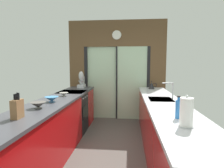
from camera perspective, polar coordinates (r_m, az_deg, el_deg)
name	(u,v)px	position (r m, az deg, el deg)	size (l,w,h in m)	color
ground_plane	(110,147)	(3.60, -0.62, -19.01)	(5.04, 7.60, 0.02)	#4C4742
back_wall_unit	(117,64)	(5.05, 1.50, 6.18)	(2.64, 0.12, 2.70)	brown
left_counter_run	(51,129)	(3.22, -18.38, -13.30)	(0.62, 3.80, 0.92)	#AD0C0F
right_counter_run	(164,130)	(3.17, 15.82, -13.52)	(0.62, 3.80, 0.92)	#AD0C0F
sink_faucet	(171,88)	(3.29, 17.92, -1.27)	(0.19, 0.02, 0.29)	#B7BABC
oven_range	(73,112)	(4.22, -12.19, -8.59)	(0.60, 0.60, 0.92)	black
mixing_bowl_near	(38,105)	(2.70, -22.00, -6.09)	(0.21, 0.21, 0.09)	#514C47
mixing_bowl_mid	(52,99)	(3.09, -18.29, -4.49)	(0.22, 0.22, 0.08)	teal
mixing_bowl_far	(64,94)	(3.59, -14.80, -3.09)	(0.17, 0.17, 0.07)	gray
knife_block	(17,109)	(2.29, -27.45, -6.84)	(0.08, 0.14, 0.29)	brown
stand_mixer	(81,81)	(4.81, -9.50, 0.83)	(0.17, 0.27, 0.42)	#B7BABC
kettle	(152,85)	(4.58, 12.24, -0.43)	(0.23, 0.15, 0.20)	black
soap_bottle	(178,109)	(2.18, 20.00, -7.27)	(0.07, 0.07, 0.25)	#286BB7
paper_towel_roll	(186,113)	(1.91, 22.17, -8.23)	(0.14, 0.14, 0.31)	#B7BABC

